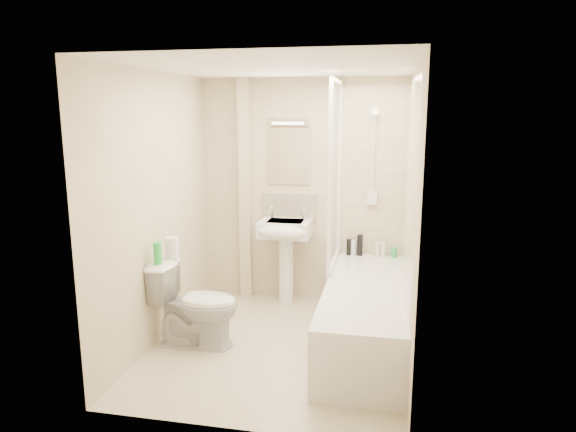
# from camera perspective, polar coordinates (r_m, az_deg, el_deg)

# --- Properties ---
(floor) EXTENTS (2.50, 2.50, 0.00)m
(floor) POSITION_cam_1_polar(r_m,az_deg,el_deg) (4.72, -1.12, -14.23)
(floor) COLOR beige
(floor) RESTS_ON ground
(wall_back) EXTENTS (2.20, 0.02, 2.40)m
(wall_back) POSITION_cam_1_polar(r_m,az_deg,el_deg) (5.54, 1.60, 2.70)
(wall_back) COLOR beige
(wall_back) RESTS_ON ground
(wall_left) EXTENTS (0.02, 2.50, 2.40)m
(wall_left) POSITION_cam_1_polar(r_m,az_deg,el_deg) (4.69, -14.42, 0.71)
(wall_left) COLOR beige
(wall_left) RESTS_ON ground
(wall_right) EXTENTS (0.02, 2.50, 2.40)m
(wall_right) POSITION_cam_1_polar(r_m,az_deg,el_deg) (4.24, 13.49, -0.38)
(wall_right) COLOR beige
(wall_right) RESTS_ON ground
(ceiling) EXTENTS (2.20, 2.50, 0.02)m
(ceiling) POSITION_cam_1_polar(r_m,az_deg,el_deg) (4.26, -1.25, 16.21)
(ceiling) COLOR white
(ceiling) RESTS_ON wall_back
(tile_back) EXTENTS (0.70, 0.01, 1.75)m
(tile_back) POSITION_cam_1_polar(r_m,az_deg,el_deg) (5.43, 9.45, 4.75)
(tile_back) COLOR beige
(tile_back) RESTS_ON wall_back
(tile_right) EXTENTS (0.01, 2.10, 1.75)m
(tile_right) POSITION_cam_1_polar(r_m,az_deg,el_deg) (4.40, 13.38, 3.03)
(tile_right) COLOR beige
(tile_right) RESTS_ON wall_right
(pipe_boxing) EXTENTS (0.12, 0.12, 2.40)m
(pipe_boxing) POSITION_cam_1_polar(r_m,az_deg,el_deg) (5.62, -4.75, 2.79)
(pipe_boxing) COLOR beige
(pipe_boxing) RESTS_ON ground
(splashback) EXTENTS (0.60, 0.02, 0.30)m
(splashback) POSITION_cam_1_polar(r_m,az_deg,el_deg) (5.59, 0.11, 1.01)
(splashback) COLOR beige
(splashback) RESTS_ON wall_back
(mirror) EXTENTS (0.46, 0.01, 0.60)m
(mirror) POSITION_cam_1_polar(r_m,az_deg,el_deg) (5.51, 0.11, 6.63)
(mirror) COLOR white
(mirror) RESTS_ON wall_back
(strip_light) EXTENTS (0.42, 0.07, 0.07)m
(strip_light) POSITION_cam_1_polar(r_m,az_deg,el_deg) (5.47, 0.06, 10.47)
(strip_light) COLOR silver
(strip_light) RESTS_ON wall_back
(bathtub) EXTENTS (0.70, 2.10, 0.55)m
(bathtub) POSITION_cam_1_polar(r_m,az_deg,el_deg) (4.70, 8.54, -10.64)
(bathtub) COLOR white
(bathtub) RESTS_ON ground
(shower_screen) EXTENTS (0.04, 0.92, 1.80)m
(shower_screen) POSITION_cam_1_polar(r_m,az_deg,el_deg) (5.01, 5.27, 4.59)
(shower_screen) COLOR white
(shower_screen) RESTS_ON bathtub
(shower_fixture) EXTENTS (0.10, 0.16, 0.99)m
(shower_fixture) POSITION_cam_1_polar(r_m,az_deg,el_deg) (5.37, 9.45, 5.98)
(shower_fixture) COLOR white
(shower_fixture) RESTS_ON wall_back
(pedestal_sink) EXTENTS (0.54, 0.49, 1.04)m
(pedestal_sink) POSITION_cam_1_polar(r_m,az_deg,el_deg) (5.43, -0.35, -2.50)
(pedestal_sink) COLOR white
(pedestal_sink) RESTS_ON ground
(bottle_black_a) EXTENTS (0.06, 0.06, 0.17)m
(bottle_black_a) POSITION_cam_1_polar(r_m,az_deg,el_deg) (5.51, 6.81, -3.44)
(bottle_black_a) COLOR black
(bottle_black_a) RESTS_ON bathtub
(bottle_white_a) EXTENTS (0.06, 0.06, 0.16)m
(bottle_white_a) POSITION_cam_1_polar(r_m,az_deg,el_deg) (5.51, 7.26, -3.50)
(bottle_white_a) COLOR silver
(bottle_white_a) RESTS_ON bathtub
(bottle_black_b) EXTENTS (0.06, 0.06, 0.22)m
(bottle_black_b) POSITION_cam_1_polar(r_m,az_deg,el_deg) (5.50, 7.98, -3.22)
(bottle_black_b) COLOR black
(bottle_black_b) RESTS_ON bathtub
(bottle_cream) EXTENTS (0.06, 0.06, 0.15)m
(bottle_cream) POSITION_cam_1_polar(r_m,az_deg,el_deg) (5.50, 9.92, -3.66)
(bottle_cream) COLOR beige
(bottle_cream) RESTS_ON bathtub
(bottle_white_b) EXTENTS (0.05, 0.05, 0.16)m
(bottle_white_b) POSITION_cam_1_polar(r_m,az_deg,el_deg) (5.50, 10.54, -3.66)
(bottle_white_b) COLOR white
(bottle_white_b) RESTS_ON bathtub
(bottle_green) EXTENTS (0.06, 0.06, 0.10)m
(bottle_green) POSITION_cam_1_polar(r_m,az_deg,el_deg) (5.51, 11.69, -3.98)
(bottle_green) COLOR green
(bottle_green) RESTS_ON bathtub
(toilet) EXTENTS (0.46, 0.77, 0.76)m
(toilet) POSITION_cam_1_polar(r_m,az_deg,el_deg) (4.68, -10.19, -9.58)
(toilet) COLOR white
(toilet) RESTS_ON ground
(toilet_roll_lower) EXTENTS (0.12, 0.12, 0.10)m
(toilet_roll_lower) POSITION_cam_1_polar(r_m,az_deg,el_deg) (4.71, -12.74, -3.98)
(toilet_roll_lower) COLOR white
(toilet_roll_lower) RESTS_ON toilet
(toilet_roll_upper) EXTENTS (0.11, 0.11, 0.10)m
(toilet_roll_upper) POSITION_cam_1_polar(r_m,az_deg,el_deg) (4.66, -12.79, -2.91)
(toilet_roll_upper) COLOR white
(toilet_roll_upper) RESTS_ON toilet_roll_lower
(green_bottle) EXTENTS (0.07, 0.07, 0.19)m
(green_bottle) POSITION_cam_1_polar(r_m,az_deg,el_deg) (4.54, -14.28, -4.04)
(green_bottle) COLOR green
(green_bottle) RESTS_ON toilet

